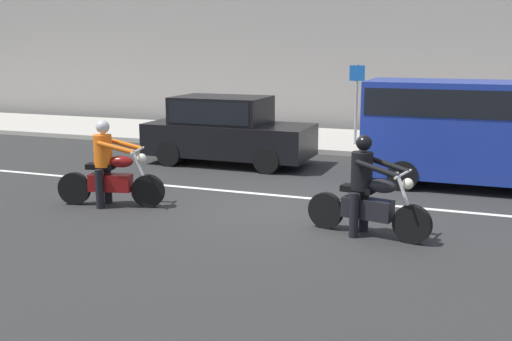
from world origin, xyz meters
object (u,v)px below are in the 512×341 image
parked_van_cobalt_blue (484,127)px  parked_sedan_black (226,130)px  motorcycle_with_rider_black_leather (367,195)px  street_sign_post (357,96)px  motorcycle_with_rider_orange_stripe (109,171)px

parked_van_cobalt_blue → parked_sedan_black: 6.16m
motorcycle_with_rider_black_leather → parked_van_cobalt_blue: bearing=68.6°
parked_van_cobalt_blue → street_sign_post: 5.28m
parked_sedan_black → street_sign_post: (2.63, 3.42, 0.68)m
motorcycle_with_rider_orange_stripe → motorcycle_with_rider_black_leather: bearing=-1.4°
motorcycle_with_rider_orange_stripe → parked_van_cobalt_blue: (6.52, 4.10, 0.64)m
parked_sedan_black → motorcycle_with_rider_black_leather: bearing=-46.7°
motorcycle_with_rider_black_leather → parked_sedan_black: parked_sedan_black is taller
motorcycle_with_rider_orange_stripe → street_sign_post: bearing=69.4°
parked_sedan_black → motorcycle_with_rider_orange_stripe: bearing=-95.0°
parked_van_cobalt_blue → motorcycle_with_rider_orange_stripe: bearing=-147.9°
motorcycle_with_rider_orange_stripe → street_sign_post: 8.64m
motorcycle_with_rider_orange_stripe → street_sign_post: size_ratio=0.89×
street_sign_post → motorcycle_with_rider_black_leather: bearing=-77.3°
motorcycle_with_rider_black_leather → motorcycle_with_rider_orange_stripe: bearing=178.6°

